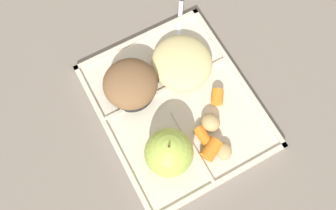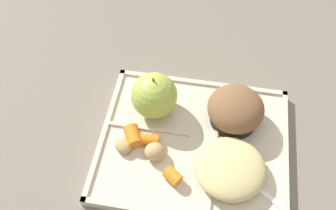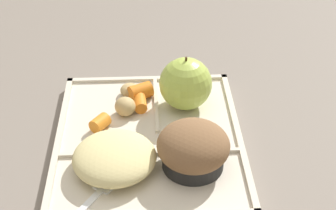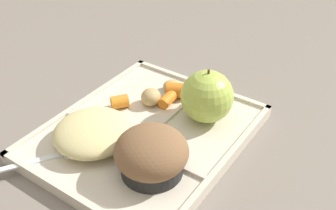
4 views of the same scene
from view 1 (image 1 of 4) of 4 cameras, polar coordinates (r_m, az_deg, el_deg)
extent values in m
plane|color=slate|center=(0.69, 1.26, -0.51)|extent=(6.00, 6.00, 0.00)
cube|color=beige|center=(0.69, 1.27, -0.30)|extent=(0.32, 0.27, 0.01)
cube|color=beige|center=(0.71, 10.50, 4.69)|extent=(0.32, 0.01, 0.01)
cube|color=beige|center=(0.67, -8.58, -5.06)|extent=(0.32, 0.01, 0.01)
cube|color=beige|center=(0.65, 8.10, -11.44)|extent=(0.01, 0.27, 0.01)
cube|color=beige|center=(0.74, -4.68, 10.02)|extent=(0.01, 0.27, 0.01)
cube|color=beige|center=(0.69, -0.23, 2.56)|extent=(0.01, 0.25, 0.01)
cube|color=beige|center=(0.66, 3.73, -6.30)|extent=(0.14, 0.01, 0.01)
sphere|color=#A8C14C|center=(0.61, 0.14, -7.29)|extent=(0.08, 0.08, 0.08)
cylinder|color=#4C381E|center=(0.57, 0.15, -6.37)|extent=(0.00, 0.00, 0.01)
cylinder|color=black|center=(0.68, -5.60, 2.46)|extent=(0.08, 0.08, 0.02)
ellipsoid|color=brown|center=(0.66, -5.79, 3.26)|extent=(0.10, 0.10, 0.06)
cylinder|color=orange|center=(0.66, 5.39, -4.71)|extent=(0.03, 0.02, 0.02)
cylinder|color=orange|center=(0.65, 6.64, -6.73)|extent=(0.04, 0.04, 0.03)
cylinder|color=orange|center=(0.68, 7.56, 1.24)|extent=(0.03, 0.03, 0.02)
ellipsoid|color=tan|center=(0.65, 8.60, -6.96)|extent=(0.04, 0.04, 0.02)
ellipsoid|color=tan|center=(0.66, 6.53, -2.63)|extent=(0.04, 0.04, 0.03)
ellipsoid|color=#D6C684|center=(0.69, 2.12, 6.53)|extent=(0.11, 0.11, 0.04)
sphere|color=#755B4C|center=(0.70, 2.81, 8.02)|extent=(0.04, 0.04, 0.04)
sphere|color=#755B4C|center=(0.70, 2.03, 6.74)|extent=(0.04, 0.04, 0.04)
sphere|color=brown|center=(0.69, 1.70, 4.35)|extent=(0.03, 0.03, 0.03)
cube|color=white|center=(0.76, 1.80, 12.53)|extent=(0.09, 0.06, 0.00)
cube|color=white|center=(0.72, 1.46, 8.07)|extent=(0.04, 0.04, 0.00)
cylinder|color=white|center=(0.71, 0.50, 6.18)|extent=(0.02, 0.01, 0.00)
cylinder|color=white|center=(0.71, 1.32, 6.13)|extent=(0.02, 0.01, 0.00)
cylinder|color=white|center=(0.71, 2.13, 6.07)|extent=(0.02, 0.01, 0.00)
camera|label=2|loc=(0.49, 53.98, 43.79)|focal=39.63mm
camera|label=3|loc=(0.83, -33.86, 53.32)|focal=56.86mm
camera|label=4|loc=(0.64, -47.62, 28.06)|focal=42.86mm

